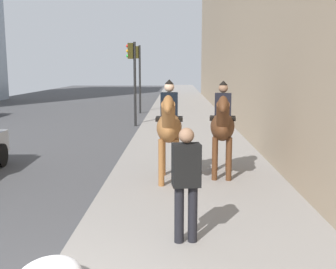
# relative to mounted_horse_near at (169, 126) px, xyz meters

# --- Properties ---
(mounted_horse_near) EXTENTS (2.15, 0.60, 2.29)m
(mounted_horse_near) POSITION_rel_mounted_horse_near_xyz_m (0.00, 0.00, 0.00)
(mounted_horse_near) COLOR brown
(mounted_horse_near) RESTS_ON sidewalk_slab
(mounted_horse_far) EXTENTS (2.15, 0.72, 2.25)m
(mounted_horse_far) POSITION_rel_mounted_horse_near_xyz_m (0.49, -1.24, -0.04)
(mounted_horse_far) COLOR #4C2B16
(mounted_horse_far) RESTS_ON sidewalk_slab
(pedestrian_greeting) EXTENTS (0.31, 0.43, 1.70)m
(pedestrian_greeting) POSITION_rel_mounted_horse_near_xyz_m (-3.27, -0.30, -0.29)
(pedestrian_greeting) COLOR black
(pedestrian_greeting) RESTS_ON sidewalk_slab
(traffic_light_near_curb) EXTENTS (0.20, 0.44, 3.82)m
(traffic_light_near_curb) POSITION_rel_mounted_horse_near_xyz_m (9.77, 1.82, 1.17)
(traffic_light_near_curb) COLOR black
(traffic_light_near_curb) RESTS_ON ground
(traffic_light_far_curb) EXTENTS (0.20, 0.44, 3.97)m
(traffic_light_far_curb) POSITION_rel_mounted_horse_near_xyz_m (15.24, 2.07, 1.26)
(traffic_light_far_curb) COLOR black
(traffic_light_far_curb) RESTS_ON ground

